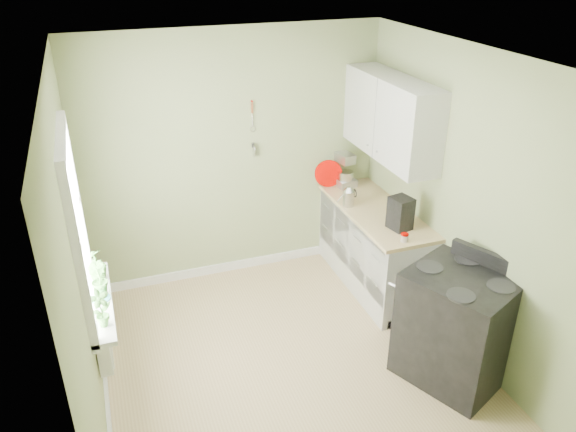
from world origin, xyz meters
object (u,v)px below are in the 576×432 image
object	(u,v)px
stand_mixer	(342,169)
coffee_maker	(400,214)
stove	(456,326)
kettle	(349,196)

from	to	relation	value
stand_mixer	coffee_maker	size ratio (longest dim) A/B	1.31
stove	coffee_maker	distance (m)	1.21
stand_mixer	kettle	bearing A→B (deg)	-107.97
coffee_maker	stove	bearing A→B (deg)	-91.00
stove	coffee_maker	xyz separation A→B (m)	(0.02, 1.07, 0.55)
stand_mixer	stove	bearing A→B (deg)	-88.84
stand_mixer	coffee_maker	distance (m)	1.19
kettle	coffee_maker	size ratio (longest dim) A/B	0.66
kettle	coffee_maker	xyz separation A→B (m)	(0.25, -0.63, 0.05)
kettle	coffee_maker	bearing A→B (deg)	-68.51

